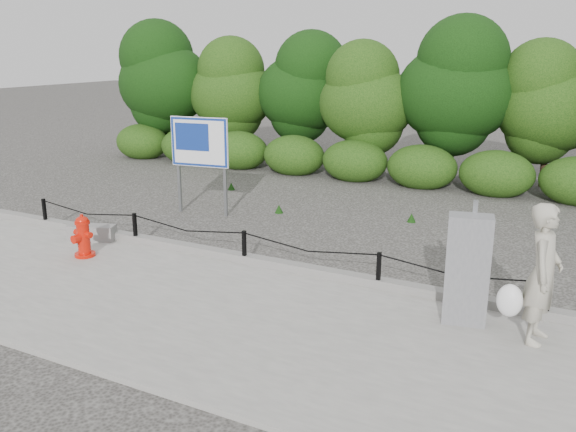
# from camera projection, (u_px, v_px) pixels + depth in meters

# --- Properties ---
(ground) EXTENTS (90.00, 90.00, 0.00)m
(ground) POSITION_uv_depth(u_px,v_px,m) (245.00, 267.00, 10.87)
(ground) COLOR #2D2B28
(ground) RESTS_ON ground
(sidewalk) EXTENTS (14.00, 4.00, 0.08)m
(sidewalk) POSITION_uv_depth(u_px,v_px,m) (175.00, 306.00, 9.16)
(sidewalk) COLOR gray
(sidewalk) RESTS_ON ground
(curb) EXTENTS (14.00, 0.22, 0.14)m
(curb) POSITION_uv_depth(u_px,v_px,m) (246.00, 258.00, 10.88)
(curb) COLOR slate
(curb) RESTS_ON sidewalk
(chain_barrier) EXTENTS (10.06, 0.06, 0.60)m
(chain_barrier) POSITION_uv_depth(u_px,v_px,m) (244.00, 243.00, 10.75)
(chain_barrier) COLOR black
(chain_barrier) RESTS_ON sidewalk
(treeline) EXTENTS (20.63, 3.68, 4.79)m
(treeline) POSITION_uv_depth(u_px,v_px,m) (420.00, 89.00, 17.56)
(treeline) COLOR black
(treeline) RESTS_ON ground
(fire_hydrant) EXTENTS (0.42, 0.44, 0.80)m
(fire_hydrant) POSITION_uv_depth(u_px,v_px,m) (83.00, 236.00, 11.10)
(fire_hydrant) COLOR red
(fire_hydrant) RESTS_ON sidewalk
(pedestrian) EXTENTS (0.76, 0.71, 1.86)m
(pedestrian) POSITION_uv_depth(u_px,v_px,m) (541.00, 276.00, 7.77)
(pedestrian) COLOR #AAA492
(pedestrian) RESTS_ON sidewalk
(concrete_block) EXTENTS (0.99, 0.63, 0.30)m
(concrete_block) POSITION_uv_depth(u_px,v_px,m) (92.00, 232.00, 12.12)
(concrete_block) COLOR slate
(concrete_block) RESTS_ON sidewalk
(utility_cabinet) EXTENTS (0.65, 0.48, 1.71)m
(utility_cabinet) POSITION_uv_depth(u_px,v_px,m) (467.00, 270.00, 8.34)
(utility_cabinet) COLOR gray
(utility_cabinet) RESTS_ON sidewalk
(advertising_sign) EXTENTS (1.41, 0.30, 2.27)m
(advertising_sign) POSITION_uv_depth(u_px,v_px,m) (200.00, 146.00, 13.88)
(advertising_sign) COLOR slate
(advertising_sign) RESTS_ON ground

